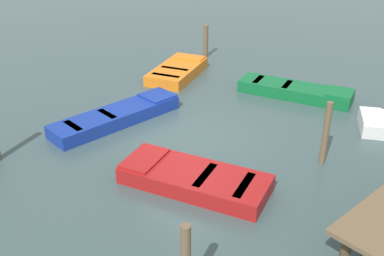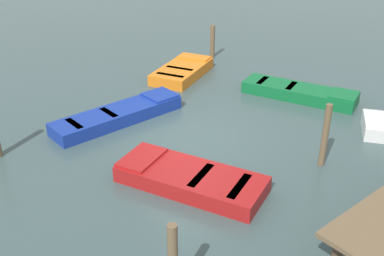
% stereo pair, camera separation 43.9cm
% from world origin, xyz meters
% --- Properties ---
extents(ground_plane, '(80.00, 80.00, 0.00)m').
position_xyz_m(ground_plane, '(0.00, 0.00, 0.00)').
color(ground_plane, '#384C4C').
extents(rowboat_orange, '(3.19, 2.60, 0.46)m').
position_xyz_m(rowboat_orange, '(-2.76, -4.28, 0.22)').
color(rowboat_orange, orange).
rests_on(rowboat_orange, ground_plane).
extents(rowboat_red, '(2.80, 3.80, 0.46)m').
position_xyz_m(rowboat_red, '(1.47, 1.87, 0.22)').
color(rowboat_red, maroon).
rests_on(rowboat_red, ground_plane).
extents(rowboat_green, '(2.52, 3.93, 0.46)m').
position_xyz_m(rowboat_green, '(-4.72, -0.14, 0.22)').
color(rowboat_green, '#0F602D').
rests_on(rowboat_green, ground_plane).
extents(rowboat_blue, '(4.25, 1.33, 0.46)m').
position_xyz_m(rowboat_blue, '(1.09, -2.29, 0.22)').
color(rowboat_blue, navy).
rests_on(rowboat_blue, ground_plane).
extents(mooring_piling_mid_left, '(0.17, 0.17, 1.71)m').
position_xyz_m(mooring_piling_mid_left, '(-1.83, 3.14, 0.86)').
color(mooring_piling_mid_left, brown).
rests_on(mooring_piling_mid_left, ground_plane).
extents(mooring_piling_far_right, '(0.20, 0.20, 1.38)m').
position_xyz_m(mooring_piling_far_right, '(-5.13, -5.39, 0.69)').
color(mooring_piling_far_right, brown).
rests_on(mooring_piling_far_right, ground_plane).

